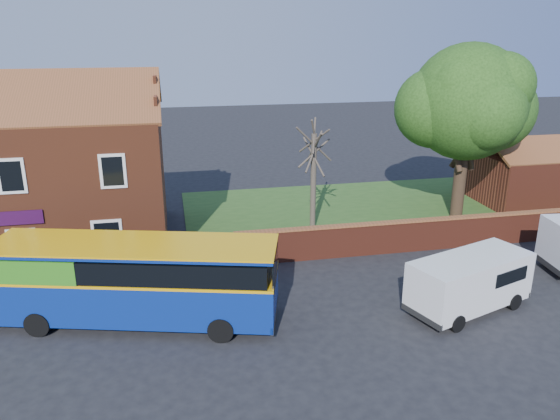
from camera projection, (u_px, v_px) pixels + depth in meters
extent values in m
plane|color=black|center=(201.00, 356.00, 18.14)|extent=(120.00, 120.00, 0.00)
cube|color=gray|center=(18.00, 295.00, 22.13)|extent=(18.00, 3.50, 0.12)
cube|color=slate|center=(7.00, 316.00, 20.50)|extent=(18.00, 0.15, 0.14)
cube|color=#426B28|center=(405.00, 209.00, 32.68)|extent=(26.00, 12.00, 0.04)
cube|color=brown|center=(37.00, 182.00, 26.45)|extent=(12.00, 8.00, 6.50)
cube|color=brown|center=(13.00, 98.00, 23.23)|extent=(12.30, 4.08, 2.16)
cube|color=brown|center=(33.00, 88.00, 26.95)|extent=(12.30, 4.08, 2.16)
cube|color=black|center=(11.00, 176.00, 22.28)|extent=(1.10, 0.06, 1.50)
cube|color=#4C0F19|center=(24.00, 255.00, 23.38)|extent=(0.95, 0.04, 2.10)
cube|color=silver|center=(24.00, 254.00, 23.38)|extent=(1.20, 0.06, 2.30)
cube|color=#2F0B30|center=(18.00, 218.00, 22.82)|extent=(2.00, 0.06, 0.60)
cube|color=maroon|center=(456.00, 233.00, 26.87)|extent=(22.00, 0.30, 1.50)
cube|color=brown|center=(458.00, 218.00, 26.62)|extent=(22.00, 0.38, 0.10)
cube|color=maroon|center=(542.00, 177.00, 33.91)|extent=(8.00, 5.00, 3.00)
cube|color=brown|center=(534.00, 141.00, 34.42)|extent=(8.20, 2.56, 1.24)
cube|color=navy|center=(137.00, 293.00, 19.93)|extent=(10.48, 5.08, 1.62)
cube|color=#E9A70C|center=(135.00, 273.00, 19.67)|extent=(10.51, 5.11, 0.10)
cube|color=black|center=(134.00, 260.00, 19.51)|extent=(10.09, 5.00, 0.81)
cube|color=#378D1E|center=(43.00, 258.00, 19.70)|extent=(4.01, 3.39, 0.86)
cube|color=navy|center=(133.00, 246.00, 19.34)|extent=(10.48, 5.08, 0.14)
cube|color=#E9A70C|center=(133.00, 244.00, 19.32)|extent=(10.53, 5.13, 0.06)
cylinder|color=black|center=(38.00, 324.00, 19.21)|extent=(0.96, 0.51, 0.92)
cylinder|color=black|center=(67.00, 293.00, 21.46)|extent=(0.96, 0.51, 0.92)
cylinder|color=black|center=(221.00, 330.00, 18.85)|extent=(0.96, 0.51, 0.92)
cylinder|color=black|center=(231.00, 297.00, 21.10)|extent=(0.96, 0.51, 0.92)
cube|color=white|center=(470.00, 281.00, 20.75)|extent=(5.30, 3.49, 1.87)
cube|color=black|center=(509.00, 261.00, 21.73)|extent=(0.63, 1.61, 0.74)
cube|color=black|center=(508.00, 286.00, 22.20)|extent=(0.75, 1.89, 0.24)
cylinder|color=black|center=(457.00, 323.00, 19.52)|extent=(0.69, 0.42, 0.65)
cylinder|color=black|center=(420.00, 302.00, 21.02)|extent=(0.69, 0.42, 0.65)
cylinder|color=black|center=(514.00, 302.00, 21.05)|extent=(0.69, 0.42, 0.65)
cylinder|color=black|center=(475.00, 283.00, 22.56)|extent=(0.69, 0.42, 0.65)
cylinder|color=black|center=(555.00, 256.00, 25.11)|extent=(0.75, 0.30, 0.73)
cylinder|color=black|center=(459.00, 183.00, 30.79)|extent=(0.70, 0.70, 4.01)
sphere|color=#3D7223|center=(468.00, 102.00, 29.34)|extent=(6.28, 6.28, 6.28)
sphere|color=#3D7223|center=(494.00, 110.00, 30.18)|extent=(4.54, 4.54, 4.54)
sphere|color=#3D7223|center=(435.00, 108.00, 29.63)|extent=(4.36, 4.36, 4.36)
cylinder|color=#4C4238|center=(313.00, 182.00, 28.75)|extent=(0.30, 0.30, 5.19)
cylinder|color=#4C4238|center=(314.00, 148.00, 28.15)|extent=(0.31, 2.53, 2.04)
cylinder|color=#4C4238|center=(314.00, 151.00, 28.21)|extent=(1.32, 1.87, 1.87)
cylinder|color=#4C4238|center=(314.00, 144.00, 28.10)|extent=(2.13, 0.97, 2.07)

